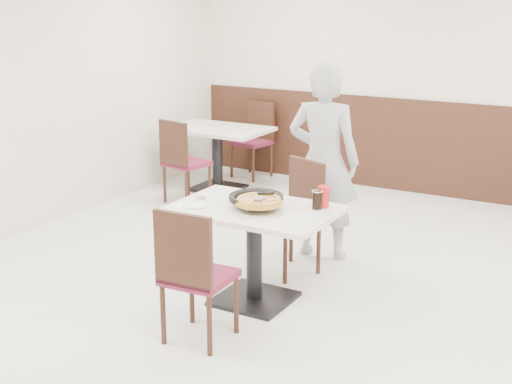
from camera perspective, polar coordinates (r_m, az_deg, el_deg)
The scene contains 19 objects.
floor at distance 5.57m, azimuth 2.44°, elevation -8.56°, with size 7.00×7.00×0.00m, color #BAB9B4.
wall_back at distance 8.40m, azimuth 13.76°, elevation 9.17°, with size 6.00×0.04×2.80m, color beige.
wainscot_back at distance 8.51m, azimuth 13.35°, elevation 3.47°, with size 5.90×0.03×1.10m, color black.
main_table at distance 5.40m, azimuth -0.15°, elevation -5.04°, with size 1.20×0.80×0.75m, color white, non-canonical shape.
chair_near at distance 4.81m, azimuth -4.55°, elevation -6.52°, with size 0.42×0.42×0.95m, color black, non-canonical shape.
chair_far at distance 5.93m, azimuth 2.63°, elevation -2.13°, with size 0.42×0.42×0.95m, color black, non-canonical shape.
trivet at distance 5.23m, azimuth -0.10°, elevation -1.19°, with size 0.12×0.12×0.04m, color black.
pizza_pan at distance 5.29m, azimuth 0.01°, elevation -0.74°, with size 0.34×0.34×0.01m, color black.
pizza at distance 5.20m, azimuth 0.23°, elevation -0.83°, with size 0.35×0.35×0.02m, color #B7893B.
pizza_server at distance 5.19m, azimuth 0.25°, elevation -0.47°, with size 0.08×0.10×0.00m, color silver.
napkin at distance 5.36m, azimuth -5.28°, elevation -1.02°, with size 0.16×0.16×0.00m, color white.
side_plate at distance 5.34m, azimuth -4.86°, elevation -1.02°, with size 0.20×0.20×0.01m, color white.
fork at distance 5.41m, azimuth -4.72°, elevation -0.69°, with size 0.01×0.15×0.00m, color silver.
cola_glass at distance 5.25m, azimuth 4.90°, elevation -0.67°, with size 0.07×0.07×0.13m, color black.
red_cup at distance 5.29m, azimuth 5.42°, elevation -0.37°, with size 0.09×0.09×0.16m, color #B31615.
diner_person at distance 6.24m, azimuth 5.43°, elevation 2.45°, with size 0.63×0.41×1.73m, color #ABABB0.
bg_table_left at distance 8.52m, azimuth -3.10°, elevation 2.68°, with size 1.20×0.80×0.75m, color white, non-canonical shape.
bg_chair_left_near at distance 7.98m, azimuth -5.57°, elevation 2.48°, with size 0.42×0.42×0.95m, color black, non-canonical shape.
bg_chair_left_far at distance 9.06m, azimuth -0.37°, elevation 4.14°, with size 0.42×0.42×0.95m, color black, non-canonical shape.
Camera 1 is at (2.32, -4.52, 2.28)m, focal length 50.00 mm.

